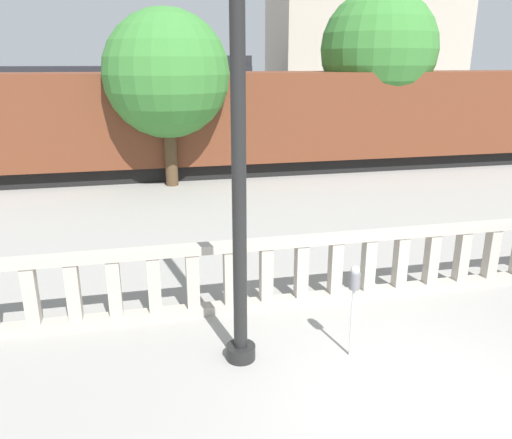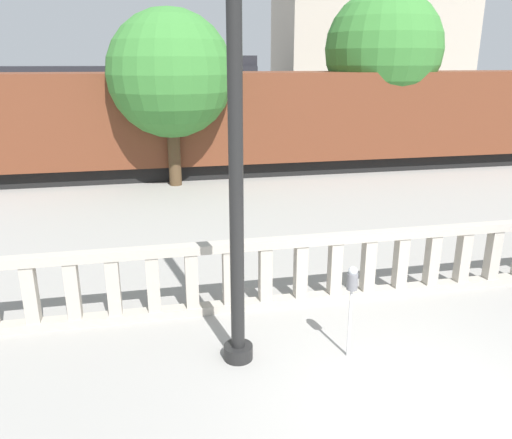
{
  "view_description": "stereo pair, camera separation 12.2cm",
  "coord_description": "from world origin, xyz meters",
  "px_view_note": "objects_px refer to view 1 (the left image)",
  "views": [
    {
      "loc": [
        -3.04,
        -4.44,
        3.97
      ],
      "look_at": [
        -1.16,
        3.93,
        1.23
      ],
      "focal_mm": 35.0,
      "sensor_mm": 36.0,
      "label": 1
    },
    {
      "loc": [
        -2.92,
        -4.47,
        3.97
      ],
      "look_at": [
        -1.16,
        3.93,
        1.23
      ],
      "focal_mm": 35.0,
      "sensor_mm": 36.0,
      "label": 2
    }
  ],
  "objects_px": {
    "lamppost": "(239,149)",
    "parking_meter": "(354,286)",
    "tree_right": "(167,74)",
    "train_near": "(333,118)",
    "train_far": "(69,97)",
    "tree_left": "(379,50)"
  },
  "relations": [
    {
      "from": "parking_meter",
      "to": "train_near",
      "type": "relative_size",
      "value": 0.05
    },
    {
      "from": "train_near",
      "to": "train_far",
      "type": "bearing_deg",
      "value": 129.25
    },
    {
      "from": "parking_meter",
      "to": "tree_right",
      "type": "distance_m",
      "value": 11.18
    },
    {
      "from": "lamppost",
      "to": "tree_right",
      "type": "height_order",
      "value": "lamppost"
    },
    {
      "from": "lamppost",
      "to": "tree_left",
      "type": "relative_size",
      "value": 0.87
    },
    {
      "from": "tree_right",
      "to": "parking_meter",
      "type": "bearing_deg",
      "value": -80.42
    },
    {
      "from": "tree_right",
      "to": "lamppost",
      "type": "bearing_deg",
      "value": -88.39
    },
    {
      "from": "tree_right",
      "to": "tree_left",
      "type": "bearing_deg",
      "value": 13.53
    },
    {
      "from": "train_far",
      "to": "tree_right",
      "type": "height_order",
      "value": "tree_right"
    },
    {
      "from": "train_far",
      "to": "tree_left",
      "type": "xyz_separation_m",
      "value": [
        13.04,
        -13.56,
        2.44
      ]
    },
    {
      "from": "tree_left",
      "to": "tree_right",
      "type": "height_order",
      "value": "tree_left"
    },
    {
      "from": "tree_left",
      "to": "parking_meter",
      "type": "bearing_deg",
      "value": -116.18
    },
    {
      "from": "train_far",
      "to": "tree_left",
      "type": "distance_m",
      "value": 18.96
    },
    {
      "from": "lamppost",
      "to": "parking_meter",
      "type": "height_order",
      "value": "lamppost"
    },
    {
      "from": "tree_right",
      "to": "train_near",
      "type": "bearing_deg",
      "value": 15.28
    },
    {
      "from": "train_far",
      "to": "tree_left",
      "type": "bearing_deg",
      "value": -46.12
    },
    {
      "from": "train_near",
      "to": "tree_right",
      "type": "relative_size",
      "value": 4.62
    },
    {
      "from": "lamppost",
      "to": "parking_meter",
      "type": "xyz_separation_m",
      "value": [
        1.52,
        -0.26,
        -1.87
      ]
    },
    {
      "from": "lamppost",
      "to": "tree_left",
      "type": "bearing_deg",
      "value": 58.03
    },
    {
      "from": "lamppost",
      "to": "train_far",
      "type": "bearing_deg",
      "value": 101.48
    },
    {
      "from": "tree_left",
      "to": "train_far",
      "type": "bearing_deg",
      "value": 133.88
    },
    {
      "from": "lamppost",
      "to": "tree_right",
      "type": "distance_m",
      "value": 10.52
    }
  ]
}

